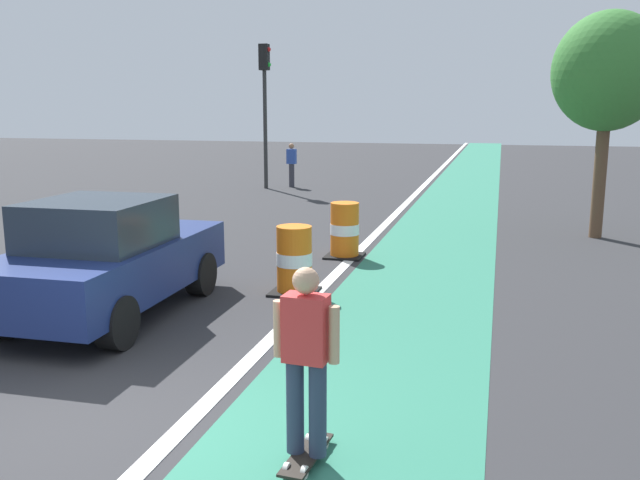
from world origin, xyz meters
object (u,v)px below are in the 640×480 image
(skateboarder_on_lane, at_px, (306,359))
(parked_sedan_nearest, at_px, (107,259))
(traffic_barrel_front, at_px, (294,261))
(street_tree_sidewalk, at_px, (608,73))
(traffic_light_corner, at_px, (265,90))
(traffic_barrel_mid, at_px, (345,231))
(pedestrian_crossing, at_px, (292,164))

(skateboarder_on_lane, distance_m, parked_sedan_nearest, 5.01)
(traffic_barrel_front, height_order, street_tree_sidewalk, street_tree_sidewalk)
(parked_sedan_nearest, height_order, traffic_light_corner, traffic_light_corner)
(skateboarder_on_lane, bearing_deg, traffic_barrel_front, 108.05)
(skateboarder_on_lane, distance_m, traffic_light_corner, 19.73)
(parked_sedan_nearest, xyz_separation_m, traffic_barrel_front, (2.21, 1.81, -0.30))
(parked_sedan_nearest, xyz_separation_m, traffic_barrel_mid, (2.39, 4.62, -0.30))
(skateboarder_on_lane, xyz_separation_m, parked_sedan_nearest, (-3.85, 3.22, -0.08))
(parked_sedan_nearest, distance_m, traffic_barrel_front, 2.87)
(traffic_barrel_front, bearing_deg, traffic_light_corner, 111.10)
(parked_sedan_nearest, distance_m, street_tree_sidewalk, 11.39)
(traffic_barrel_front, distance_m, traffic_light_corner, 14.58)
(parked_sedan_nearest, distance_m, traffic_light_corner, 15.65)
(skateboarder_on_lane, relative_size, pedestrian_crossing, 1.05)
(traffic_barrel_front, height_order, traffic_barrel_mid, same)
(traffic_barrel_front, relative_size, street_tree_sidewalk, 0.22)
(traffic_barrel_front, bearing_deg, street_tree_sidewalk, 49.98)
(traffic_barrel_front, bearing_deg, traffic_barrel_mid, 86.22)
(pedestrian_crossing, relative_size, street_tree_sidewalk, 0.32)
(traffic_barrel_mid, xyz_separation_m, street_tree_sidewalk, (5.10, 3.48, 3.14))
(parked_sedan_nearest, distance_m, traffic_barrel_mid, 5.21)
(traffic_light_corner, distance_m, pedestrian_crossing, 2.82)
(traffic_barrel_mid, xyz_separation_m, traffic_light_corner, (-5.33, 10.52, 2.97))
(skateboarder_on_lane, bearing_deg, traffic_light_corner, 110.27)
(parked_sedan_nearest, relative_size, traffic_barrel_mid, 3.79)
(street_tree_sidewalk, bearing_deg, traffic_barrel_mid, -145.65)
(traffic_barrel_front, xyz_separation_m, street_tree_sidewalk, (5.28, 6.29, 3.14))
(pedestrian_crossing, bearing_deg, parked_sedan_nearest, -82.22)
(parked_sedan_nearest, relative_size, traffic_light_corner, 0.81)
(traffic_barrel_mid, bearing_deg, parked_sedan_nearest, -117.37)
(parked_sedan_nearest, distance_m, pedestrian_crossing, 15.90)
(skateboarder_on_lane, xyz_separation_m, traffic_barrel_mid, (-1.45, 7.84, -0.38))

